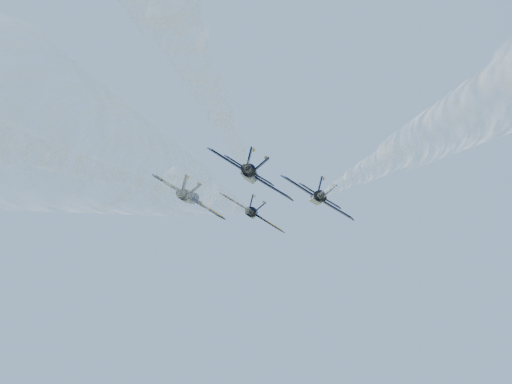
% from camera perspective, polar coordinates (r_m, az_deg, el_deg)
% --- Properties ---
extents(jet_lead, '(10.63, 16.57, 6.84)m').
position_cam_1_polar(jet_lead, '(120.51, -0.31, -1.67)').
color(jet_lead, black).
extents(jet_left, '(10.63, 16.57, 6.84)m').
position_cam_1_polar(jet_left, '(106.58, -5.38, -0.38)').
color(jet_left, black).
extents(jet_right, '(10.63, 16.57, 6.84)m').
position_cam_1_polar(jet_right, '(107.43, 4.91, -0.47)').
color(jet_right, black).
extents(jet_slot, '(10.63, 16.57, 6.84)m').
position_cam_1_polar(jet_slot, '(91.03, -0.44, 1.41)').
color(jet_slot, black).
extents(smoke_trail_lead, '(31.57, 101.42, 3.49)m').
position_cam_1_polar(smoke_trail_lead, '(45.30, 0.97, 14.66)').
color(smoke_trail_lead, white).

